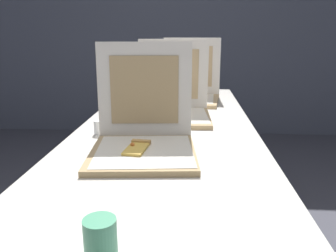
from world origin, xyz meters
TOP-DOWN VIEW (x-y plane):
  - wall_back at (0.00, 3.15)m, footprint 10.00×0.10m
  - table at (0.00, 0.64)m, footprint 0.85×2.34m
  - pizza_box_front at (-0.06, 0.30)m, footprint 0.42×0.43m
  - pizza_box_middle at (0.02, 0.85)m, footprint 0.40×0.40m
  - pizza_box_back at (0.10, 1.32)m, footprint 0.43×0.43m
  - cup_white_mid at (-0.28, 0.66)m, footprint 0.05×0.05m
  - cup_white_near_center at (-0.29, 0.53)m, footprint 0.05×0.05m
  - cup_white_far at (-0.23, 1.02)m, footprint 0.05×0.05m
  - cup_printed_front at (-0.06, -0.33)m, footprint 0.07×0.07m

SIDE VIEW (x-z plane):
  - table at x=0.00m, z-range 0.33..1.08m
  - cup_white_mid at x=-0.28m, z-range 0.75..0.82m
  - cup_white_near_center at x=-0.29m, z-range 0.75..0.82m
  - cup_white_far at x=-0.23m, z-range 0.75..0.82m
  - cup_printed_front at x=-0.06m, z-range 0.75..0.84m
  - pizza_box_front at x=-0.06m, z-range 0.61..1.01m
  - pizza_box_middle at x=0.02m, z-range 0.61..1.01m
  - pizza_box_back at x=0.10m, z-range 0.61..1.01m
  - wall_back at x=0.00m, z-range 0.00..2.60m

